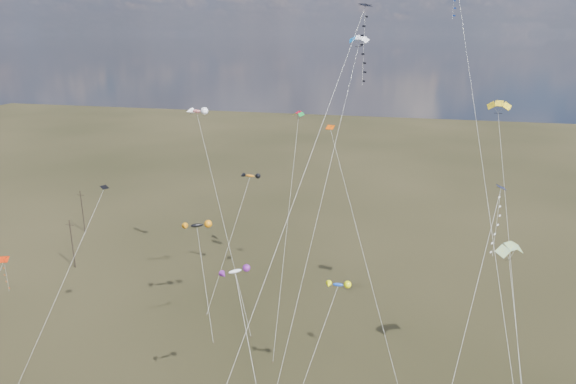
% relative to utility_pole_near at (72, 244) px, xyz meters
% --- Properties ---
extents(utility_pole_near, '(1.40, 0.20, 8.00)m').
position_rel_utility_pole_near_xyz_m(utility_pole_near, '(0.00, 0.00, 0.00)').
color(utility_pole_near, black).
rests_on(utility_pole_near, ground).
extents(utility_pole_far, '(1.40, 0.20, 8.00)m').
position_rel_utility_pole_near_xyz_m(utility_pole_far, '(-8.00, 14.00, 0.00)').
color(utility_pole_far, black).
rests_on(utility_pole_far, ground).
extents(diamond_black_high, '(11.36, 19.32, 37.93)m').
position_rel_utility_pole_near_xyz_m(diamond_black_high, '(45.72, -20.81, 28.49)').
color(diamond_black_high, black).
rests_on(diamond_black_high, ground).
extents(diamond_navy_tall, '(8.63, 24.10, 41.17)m').
position_rel_utility_pole_near_xyz_m(diamond_navy_tall, '(54.63, -10.06, 31.14)').
color(diamond_navy_tall, navy).
rests_on(diamond_navy_tall, ground).
extents(diamond_black_mid, '(5.88, 12.42, 19.80)m').
position_rel_utility_pole_near_xyz_m(diamond_black_mid, '(17.11, -20.86, 9.51)').
color(diamond_black_mid, black).
rests_on(diamond_black_mid, ground).
extents(diamond_red_low, '(2.29, 8.81, 12.46)m').
position_rel_utility_pole_near_xyz_m(diamond_red_low, '(8.88, -22.69, 5.95)').
color(diamond_red_low, red).
rests_on(diamond_red_low, ground).
extents(diamond_navy_right, '(6.55, 18.75, 23.96)m').
position_rel_utility_pole_near_xyz_m(diamond_navy_right, '(57.74, -22.63, 15.74)').
color(diamond_navy_right, '#0F164B').
rests_on(diamond_navy_right, ground).
extents(diamond_orange_center, '(11.00, 15.30, 24.99)m').
position_rel_utility_pole_near_xyz_m(diamond_orange_center, '(43.96, -7.34, 13.74)').
color(diamond_orange_center, '#DA4601').
rests_on(diamond_orange_center, ground).
extents(parafoil_yellow, '(4.73, 17.04, 29.04)m').
position_rel_utility_pole_near_xyz_m(parafoil_yellow, '(59.61, -4.75, 24.19)').
color(parafoil_yellow, gold).
rests_on(parafoil_yellow, ground).
extents(parafoil_blue_white, '(5.64, 25.54, 35.77)m').
position_rel_utility_pole_near_xyz_m(parafoil_blue_white, '(43.96, -2.77, 30.81)').
color(parafoil_blue_white, blue).
rests_on(parafoil_blue_white, ground).
extents(parafoil_striped, '(3.74, 10.64, 16.47)m').
position_rel_utility_pole_near_xyz_m(parafoil_striped, '(60.94, -13.74, 11.59)').
color(parafoil_striped, yellow).
rests_on(parafoil_striped, ground).
extents(parafoil_tricolor, '(3.12, 22.07, 25.77)m').
position_rel_utility_pole_near_xyz_m(parafoil_tricolor, '(35.29, 4.55, 20.95)').
color(parafoil_tricolor, yellow).
rests_on(parafoil_tricolor, ground).
extents(novelty_black_orange, '(5.77, 7.35, 13.09)m').
position_rel_utility_pole_near_xyz_m(novelty_black_orange, '(25.28, -8.37, 8.47)').
color(novelty_black_orange, black).
rests_on(novelty_black_orange, ground).
extents(novelty_orange_black, '(4.68, 10.42, 17.17)m').
position_rel_utility_pole_near_xyz_m(novelty_orange_black, '(29.19, 1.24, 12.57)').
color(novelty_orange_black, orange).
rests_on(novelty_orange_black, ground).
extents(novelty_white_purple, '(8.68, 12.24, 16.47)m').
position_rel_utility_pole_near_xyz_m(novelty_white_purple, '(37.00, -26.45, 11.88)').
color(novelty_white_purple, silver).
rests_on(novelty_white_purple, ground).
extents(novelty_redwhite_stripe, '(14.59, 17.20, 25.61)m').
position_rel_utility_pole_near_xyz_m(novelty_redwhite_stripe, '(20.47, 4.14, 20.80)').
color(novelty_redwhite_stripe, red).
rests_on(novelty_redwhite_stripe, ground).
extents(novelty_blue_yellow, '(4.82, 10.97, 13.51)m').
position_rel_utility_pole_near_xyz_m(novelty_blue_yellow, '(45.04, -20.94, 8.91)').
color(novelty_blue_yellow, '#1641AE').
rests_on(novelty_blue_yellow, ground).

